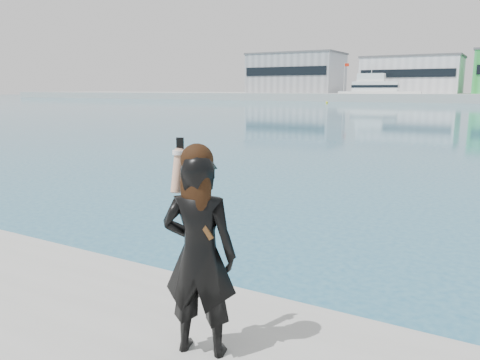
# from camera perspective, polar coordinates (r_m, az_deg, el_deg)

# --- Properties ---
(warehouse_grey_left) EXTENTS (26.52, 16.36, 11.50)m
(warehouse_grey_left) POSITION_cam_1_polar(r_m,az_deg,el_deg) (143.40, 6.84, 12.82)
(warehouse_grey_left) COLOR gray
(warehouse_grey_left) RESTS_ON far_quay
(warehouse_white) EXTENTS (24.48, 15.35, 9.50)m
(warehouse_white) POSITION_cam_1_polar(r_m,az_deg,el_deg) (133.71, 20.21, 11.94)
(warehouse_white) COLOR silver
(warehouse_white) RESTS_ON far_quay
(flagpole_left) EXTENTS (1.28, 0.16, 8.00)m
(flagpole_left) POSITION_cam_1_polar(r_m,az_deg,el_deg) (130.80, 12.62, 12.28)
(flagpole_left) COLOR silver
(flagpole_left) RESTS_ON far_quay
(motor_yacht) EXTENTS (19.80, 7.70, 9.00)m
(motor_yacht) POSITION_cam_1_polar(r_m,az_deg,el_deg) (121.43, 16.39, 10.32)
(motor_yacht) COLOR white
(motor_yacht) RESTS_ON ground
(buoy_far) EXTENTS (0.50, 0.50, 0.50)m
(buoy_far) POSITION_cam_1_polar(r_m,az_deg,el_deg) (106.83, 10.53, 9.18)
(buoy_far) COLOR #FFF40D
(buoy_far) RESTS_ON ground
(woman) EXTENTS (0.75, 0.60, 1.90)m
(woman) POSITION_cam_1_polar(r_m,az_deg,el_deg) (4.08, -5.02, -8.38)
(woman) COLOR black
(woman) RESTS_ON near_quay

